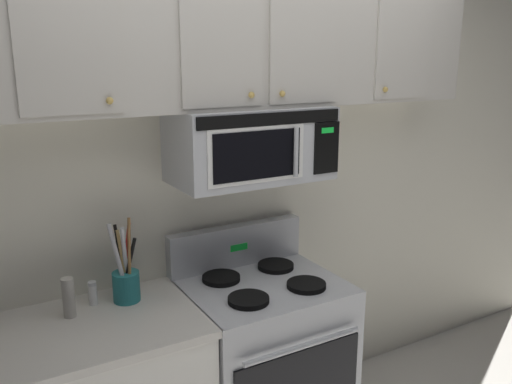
{
  "coord_description": "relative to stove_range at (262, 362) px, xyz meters",
  "views": [
    {
      "loc": [
        -1.24,
        -1.67,
        1.99
      ],
      "look_at": [
        0.0,
        0.49,
        1.35
      ],
      "focal_mm": 37.45,
      "sensor_mm": 36.0,
      "label": 1
    }
  ],
  "objects": [
    {
      "name": "back_wall",
      "position": [
        0.0,
        0.37,
        0.88
      ],
      "size": [
        5.2,
        0.1,
        2.7
      ],
      "primitive_type": "cube",
      "color": "silver",
      "rests_on": "ground_plane"
    },
    {
      "name": "salt_shaker",
      "position": [
        -0.78,
        0.18,
        0.49
      ],
      "size": [
        0.04,
        0.04,
        0.11
      ],
      "color": "white",
      "rests_on": "counter_segment"
    },
    {
      "name": "stove_range",
      "position": [
        0.0,
        0.0,
        0.0
      ],
      "size": [
        0.76,
        0.69,
        1.12
      ],
      "color": "#B7BABF",
      "rests_on": "ground_plane"
    },
    {
      "name": "upper_cabinets",
      "position": [
        -0.0,
        0.15,
        1.56
      ],
      "size": [
        2.5,
        0.36,
        0.55
      ],
      "color": "#BCB7AD"
    },
    {
      "name": "over_range_microwave",
      "position": [
        -0.0,
        0.12,
        1.11
      ],
      "size": [
        0.76,
        0.43,
        0.35
      ],
      "color": "#B7BABF"
    },
    {
      "name": "utensil_crock_teal",
      "position": [
        -0.63,
        0.15,
        0.53
      ],
      "size": [
        0.12,
        0.13,
        0.39
      ],
      "color": "teal",
      "rests_on": "counter_segment"
    },
    {
      "name": "pepper_mill",
      "position": [
        -0.89,
        0.12,
        0.52
      ],
      "size": [
        0.05,
        0.05,
        0.18
      ],
      "primitive_type": "cylinder",
      "color": "#B7B2A8",
      "rests_on": "counter_segment"
    }
  ]
}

